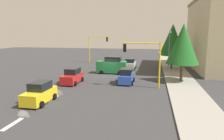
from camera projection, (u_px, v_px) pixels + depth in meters
name	position (u px, v px, depth m)	size (l,w,h in m)	color
ground_plane	(108.00, 76.00, 31.75)	(120.00, 120.00, 0.00)	#353538
sidewalk_kerb	(176.00, 72.00, 34.51)	(80.00, 4.00, 0.15)	gray
lane_arrow_near	(56.00, 96.00, 21.23)	(2.40, 1.10, 1.10)	silver
lane_arrow_mid	(19.00, 120.00, 15.43)	(2.40, 1.10, 1.10)	silver
apartment_block	(222.00, 34.00, 36.39)	(19.68, 9.30, 12.73)	#C6B793
traffic_signal_far_right	(97.00, 44.00, 45.67)	(0.36, 4.59, 5.98)	yellow
traffic_signal_near_left	(144.00, 55.00, 24.18)	(0.36, 4.59, 5.47)	yellow
street_lamp_curbside	(169.00, 47.00, 32.69)	(2.15, 0.28, 7.00)	slate
tree_roadside_near	(183.00, 44.00, 26.89)	(4.25, 4.25, 7.77)	brown
tree_roadside_mid	(173.00, 40.00, 36.59)	(4.50, 4.50, 8.23)	brown
delivery_van_green	(112.00, 66.00, 33.43)	(2.22, 4.80, 2.77)	#1E7238
car_blue	(126.00, 77.00, 26.77)	(3.64, 1.99, 1.98)	blue
car_red	(72.00, 76.00, 26.87)	(4.05, 2.05, 1.98)	red
car_yellow	(40.00, 93.00, 19.18)	(3.89, 2.01, 1.98)	yellow
car_white	(130.00, 64.00, 37.69)	(3.95, 2.07, 1.98)	white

